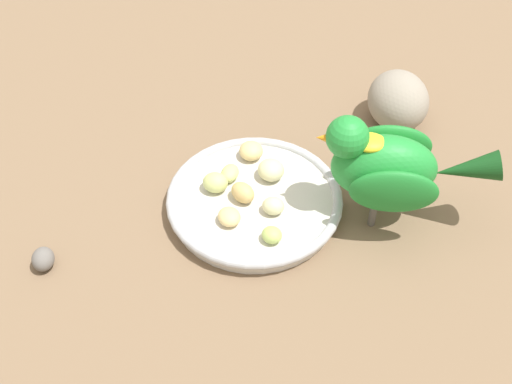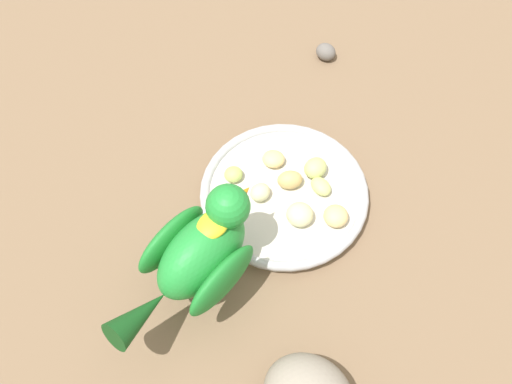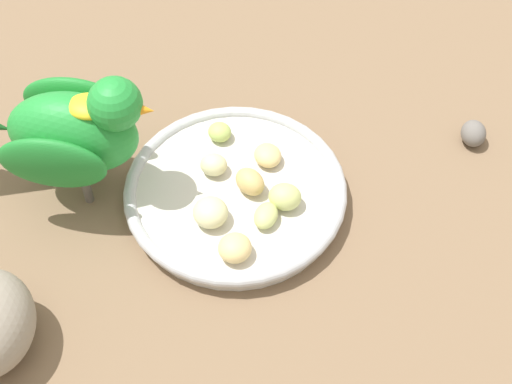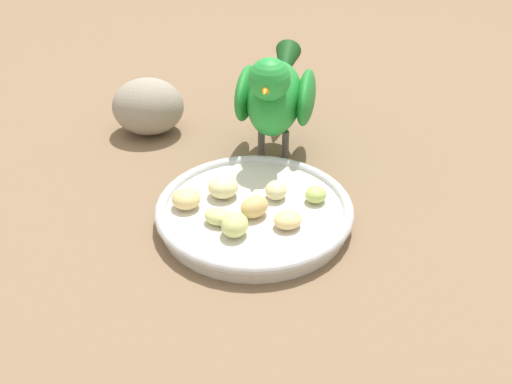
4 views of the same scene
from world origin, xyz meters
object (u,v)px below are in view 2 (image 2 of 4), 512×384
apple_piece_1 (300,214)px  parrot (199,254)px  apple_piece_6 (290,180)px  apple_piece_7 (273,159)px  apple_piece_2 (315,168)px  feeding_bowl (284,194)px  apple_piece_4 (261,193)px  apple_piece_5 (234,174)px  apple_piece_0 (321,186)px  apple_piece_3 (336,216)px  pebble_0 (326,52)px

apple_piece_1 → parrot: size_ratio=0.16×
apple_piece_6 → apple_piece_7: (-0.03, 0.03, -0.00)m
apple_piece_2 → apple_piece_7: (-0.06, -0.00, -0.00)m
feeding_bowl → parrot: (-0.06, -0.15, 0.07)m
apple_piece_4 → apple_piece_5: bearing=158.9°
apple_piece_5 → apple_piece_1: bearing=-17.9°
apple_piece_0 → apple_piece_2: apple_piece_2 is taller
apple_piece_3 → apple_piece_7: 0.12m
apple_piece_1 → apple_piece_7: (-0.06, 0.07, -0.00)m
apple_piece_1 → pebble_0: (-0.05, 0.29, -0.02)m
feeding_bowl → apple_piece_2: (0.03, 0.04, 0.02)m
pebble_0 → apple_piece_1: bearing=-81.1°
apple_piece_1 → parrot: bearing=-126.8°
apple_piece_6 → parrot: parrot is taller
apple_piece_0 → parrot: bearing=-121.0°
apple_piece_1 → apple_piece_2: same height
apple_piece_1 → apple_piece_3: bearing=17.3°
apple_piece_5 → apple_piece_0: bearing=9.2°
apple_piece_3 → apple_piece_4: size_ratio=1.17×
pebble_0 → apple_piece_5: bearing=-101.8°
feeding_bowl → apple_piece_1: (0.03, -0.03, 0.02)m
apple_piece_2 → apple_piece_6: bearing=-133.1°
apple_piece_0 → pebble_0: (-0.06, 0.24, -0.01)m
apple_piece_1 → parrot: parrot is taller
apple_piece_0 → apple_piece_4: apple_piece_4 is taller
apple_piece_7 → feeding_bowl: bearing=-53.3°
feeding_bowl → apple_piece_7: bearing=126.7°
apple_piece_7 → parrot: parrot is taller
apple_piece_3 → apple_piece_5: size_ratio=1.29×
apple_piece_4 → pebble_0: bearing=87.7°
apple_piece_6 → parrot: (-0.06, -0.16, 0.06)m
apple_piece_6 → pebble_0: size_ratio=1.07×
apple_piece_1 → apple_piece_6: (-0.03, 0.04, -0.00)m
apple_piece_4 → apple_piece_6: (0.03, 0.03, 0.00)m
apple_piece_2 → apple_piece_7: 0.06m
apple_piece_1 → apple_piece_5: size_ratio=1.40×
feeding_bowl → apple_piece_5: 0.07m
apple_piece_1 → apple_piece_3: size_ratio=1.08×
feeding_bowl → apple_piece_7: (-0.03, 0.04, 0.01)m
apple_piece_7 → pebble_0: size_ratio=0.98×
apple_piece_1 → apple_piece_7: 0.09m
apple_piece_4 → apple_piece_1: bearing=-15.3°
apple_piece_4 → apple_piece_6: 0.04m
feeding_bowl → apple_piece_7: 0.05m
apple_piece_2 → apple_piece_5: 0.11m
apple_piece_3 → parrot: 0.19m
apple_piece_1 → apple_piece_3: apple_piece_1 is taller
apple_piece_5 → apple_piece_4: bearing=-21.1°
parrot → pebble_0: (0.04, 0.40, -0.07)m
apple_piece_0 → apple_piece_1: size_ratio=0.88×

